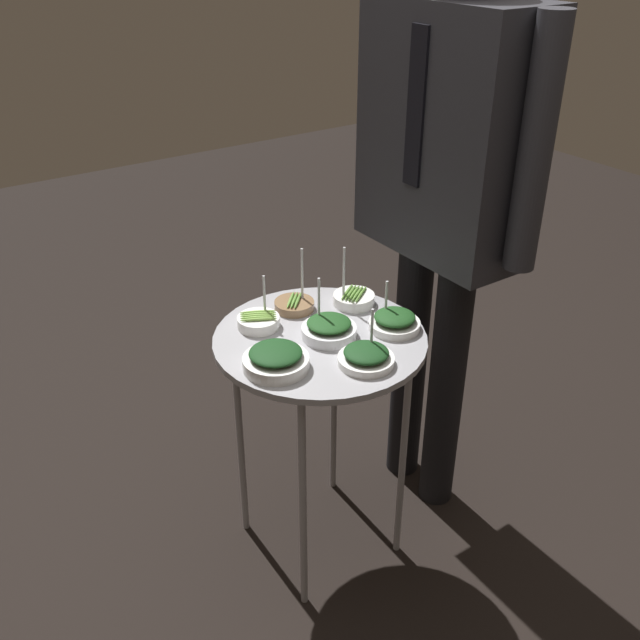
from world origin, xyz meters
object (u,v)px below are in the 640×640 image
(bowl_spinach_front_right, at_px, (366,357))
(bowl_spinach_near_rim, at_px, (394,321))
(bowl_spinach_mid_left, at_px, (276,359))
(serving_cart, at_px, (320,359))
(bowl_asparagus_front_left, at_px, (259,321))
(bowl_asparagus_mid_right, at_px, (294,304))
(bowl_asparagus_front_center, at_px, (354,298))
(waiter_figure, at_px, (446,164))
(bowl_spinach_far_rim, at_px, (329,329))

(bowl_spinach_front_right, bearing_deg, bowl_spinach_near_rim, 119.24)
(bowl_spinach_mid_left, height_order, bowl_spinach_near_rim, bowl_spinach_near_rim)
(serving_cart, height_order, bowl_spinach_mid_left, bowl_spinach_mid_left)
(serving_cart, bearing_deg, bowl_spinach_front_right, 6.81)
(bowl_spinach_mid_left, distance_m, bowl_spinach_front_right, 0.22)
(bowl_spinach_front_right, bearing_deg, serving_cart, -173.19)
(bowl_asparagus_front_left, bearing_deg, bowl_spinach_front_right, 22.73)
(serving_cart, height_order, bowl_asparagus_mid_right, bowl_asparagus_mid_right)
(bowl_asparagus_mid_right, xyz_separation_m, bowl_asparagus_front_center, (0.07, 0.16, 0.00))
(bowl_asparagus_front_center, xyz_separation_m, waiter_figure, (0.07, 0.25, 0.37))
(bowl_asparagus_front_center, bearing_deg, bowl_spinach_near_rim, 2.33)
(bowl_spinach_front_right, height_order, waiter_figure, waiter_figure)
(bowl_spinach_mid_left, relative_size, bowl_spinach_front_right, 1.16)
(bowl_asparagus_front_left, bearing_deg, serving_cart, 38.67)
(bowl_spinach_mid_left, relative_size, bowl_spinach_near_rim, 1.18)
(bowl_spinach_near_rim, bearing_deg, waiter_figure, 113.42)
(bowl_spinach_far_rim, distance_m, bowl_spinach_near_rim, 0.18)
(bowl_asparagus_mid_right, height_order, bowl_asparagus_front_center, bowl_asparagus_front_center)
(waiter_figure, bearing_deg, bowl_asparagus_front_left, -101.33)
(serving_cart, xyz_separation_m, bowl_spinach_front_right, (0.17, 0.02, 0.09))
(bowl_asparagus_front_center, height_order, bowl_spinach_front_right, bowl_asparagus_front_center)
(bowl_asparagus_mid_right, xyz_separation_m, bowl_asparagus_front_left, (0.03, -0.13, 0.00))
(bowl_spinach_far_rim, relative_size, bowl_asparagus_front_left, 1.12)
(serving_cart, height_order, waiter_figure, waiter_figure)
(bowl_asparagus_mid_right, bearing_deg, bowl_spinach_far_rim, -1.81)
(serving_cart, relative_size, bowl_asparagus_front_center, 4.10)
(bowl_asparagus_front_center, relative_size, waiter_figure, 0.10)
(bowl_spinach_far_rim, bearing_deg, waiter_figure, 95.58)
(bowl_spinach_mid_left, xyz_separation_m, bowl_asparagus_front_center, (-0.16, 0.36, -0.01))
(serving_cart, height_order, bowl_asparagus_front_center, bowl_asparagus_front_center)
(bowl_asparagus_mid_right, bearing_deg, bowl_spinach_near_rim, 33.99)
(serving_cart, distance_m, bowl_asparagus_front_left, 0.19)
(waiter_figure, bearing_deg, bowl_spinach_mid_left, -81.52)
(bowl_spinach_mid_left, xyz_separation_m, bowl_spinach_front_right, (0.11, 0.20, -0.00))
(bowl_spinach_near_rim, xyz_separation_m, bowl_asparagus_front_left, (-0.21, -0.30, -0.00))
(bowl_spinach_near_rim, height_order, bowl_asparagus_front_left, bowl_asparagus_front_left)
(serving_cart, bearing_deg, waiter_figure, 93.59)
(bowl_asparagus_mid_right, xyz_separation_m, waiter_figure, (0.14, 0.41, 0.37))
(serving_cart, height_order, bowl_spinach_far_rim, bowl_spinach_far_rim)
(bowl_spinach_far_rim, height_order, bowl_asparagus_front_center, bowl_asparagus_front_center)
(bowl_spinach_far_rim, relative_size, bowl_asparagus_mid_right, 0.88)
(bowl_spinach_mid_left, distance_m, bowl_spinach_near_rim, 0.36)
(bowl_spinach_near_rim, bearing_deg, bowl_spinach_far_rim, -111.07)
(bowl_spinach_far_rim, relative_size, bowl_spinach_near_rim, 1.13)
(bowl_asparagus_mid_right, height_order, bowl_spinach_near_rim, bowl_asparagus_mid_right)
(bowl_spinach_front_right, relative_size, waiter_figure, 0.08)
(serving_cart, bearing_deg, bowl_asparagus_front_left, -141.33)
(bowl_spinach_near_rim, xyz_separation_m, waiter_figure, (-0.11, 0.24, 0.36))
(bowl_spinach_mid_left, relative_size, bowl_asparagus_mid_right, 0.93)
(bowl_spinach_far_rim, height_order, bowl_asparagus_mid_right, bowl_asparagus_mid_right)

